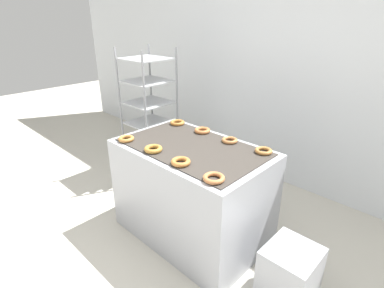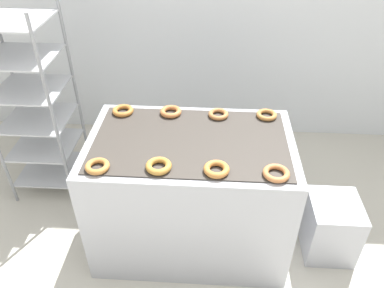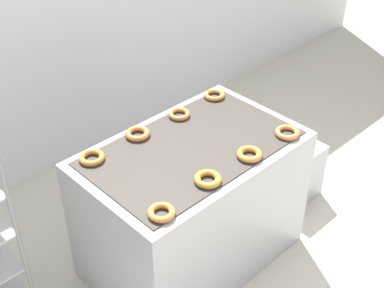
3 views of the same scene
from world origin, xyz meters
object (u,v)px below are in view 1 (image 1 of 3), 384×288
object	(u,v)px
donut_near_left	(126,139)
donut_far_left	(177,123)
glaze_bin	(289,275)
donut_near_midleft	(153,149)
fryer_machine	(192,192)
donut_far_midleft	(202,130)
baking_rack_cart	(149,113)
donut_near_right	(214,178)
donut_far_right	(264,151)
donut_near_midright	(181,162)
donut_far_midright	(230,140)

from	to	relation	value
donut_near_left	donut_far_left	world-z (taller)	same
glaze_bin	donut_near_left	size ratio (longest dim) A/B	3.21
donut_near_midleft	fryer_machine	bearing A→B (deg)	60.69
donut_far_midleft	donut_far_left	bearing A→B (deg)	-178.86
baking_rack_cart	donut_near_right	bearing A→B (deg)	-25.73
donut_far_midleft	donut_near_left	bearing A→B (deg)	-119.68
baking_rack_cart	donut_near_left	world-z (taller)	baking_rack_cart
donut_far_midleft	donut_far_right	xyz separation A→B (m)	(0.64, 0.00, -0.00)
donut_near_midleft	donut_near_right	xyz separation A→B (m)	(0.64, -0.02, -0.00)
donut_near_midright	glaze_bin	bearing A→B (deg)	16.71
baking_rack_cart	donut_near_midleft	world-z (taller)	baking_rack_cart
donut_far_right	donut_near_midleft	bearing A→B (deg)	-138.12
donut_near_midright	donut_far_left	world-z (taller)	donut_near_midright
fryer_machine	donut_near_midleft	world-z (taller)	donut_near_midleft
fryer_machine	donut_near_left	size ratio (longest dim) A/B	9.42
donut_near_right	donut_near_midleft	bearing A→B (deg)	178.42
fryer_machine	donut_near_midright	world-z (taller)	donut_near_midright
donut_far_midright	donut_far_right	world-z (taller)	same
glaze_bin	donut_far_midleft	size ratio (longest dim) A/B	3.02
donut_far_midright	fryer_machine	bearing A→B (deg)	-120.26
baking_rack_cart	donut_far_left	size ratio (longest dim) A/B	10.84
donut_near_midright	donut_far_right	xyz separation A→B (m)	(0.33, 0.58, -0.00)
fryer_machine	donut_near_right	xyz separation A→B (m)	(0.48, -0.30, 0.46)
glaze_bin	donut_near_left	distance (m)	1.64
baking_rack_cart	donut_far_left	bearing A→B (deg)	-17.44
donut_near_midright	donut_far_midleft	world-z (taller)	same
baking_rack_cart	fryer_machine	bearing A→B (deg)	-23.21
baking_rack_cart	donut_far_right	world-z (taller)	baking_rack_cart
donut_near_midright	donut_far_left	xyz separation A→B (m)	(-0.64, 0.58, -0.00)
donut_far_midleft	donut_far_right	bearing A→B (deg)	0.26
donut_near_midright	donut_far_left	bearing A→B (deg)	137.97
donut_near_midleft	donut_near_left	bearing A→B (deg)	-176.28
donut_near_left	donut_far_midright	bearing A→B (deg)	41.68
donut_near_right	donut_near_midright	bearing A→B (deg)	178.00
donut_near_left	donut_near_midleft	xyz separation A→B (m)	(0.34, 0.02, 0.00)
donut_near_midright	fryer_machine	bearing A→B (deg)	119.39
donut_far_midright	donut_near_midleft	bearing A→B (deg)	-119.80
donut_far_midright	donut_far_left	bearing A→B (deg)	179.76
fryer_machine	baking_rack_cart	xyz separation A→B (m)	(-1.22, 0.52, 0.35)
donut_near_midright	donut_far_midright	world-z (taller)	donut_near_midright
baking_rack_cart	donut_near_midleft	bearing A→B (deg)	-37.06
glaze_bin	donut_far_right	world-z (taller)	donut_far_right
donut_near_midleft	donut_far_left	distance (m)	0.65
donut_near_right	donut_far_left	size ratio (longest dim) A/B	1.02
glaze_bin	donut_near_midright	xyz separation A→B (m)	(-0.81, -0.24, 0.68)
donut_far_midleft	donut_near_midright	bearing A→B (deg)	-61.67
donut_far_left	baking_rack_cart	bearing A→B (deg)	162.56
donut_near_midleft	donut_near_right	world-z (taller)	donut_near_midleft
donut_near_midleft	donut_far_left	size ratio (longest dim) A/B	1.02
fryer_machine	donut_near_right	size ratio (longest dim) A/B	8.79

